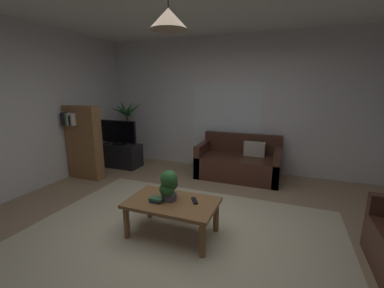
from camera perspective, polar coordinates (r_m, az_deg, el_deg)
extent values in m
cube|color=#9E8466|center=(3.26, -2.03, -19.62)|extent=(5.78, 5.33, 0.02)
cube|color=beige|center=(3.10, -3.59, -21.23)|extent=(3.76, 2.93, 0.01)
cube|color=silver|center=(5.35, 9.46, 8.84)|extent=(5.90, 0.06, 2.76)
cube|color=silver|center=(4.76, -36.74, 5.98)|extent=(0.06, 5.33, 2.76)
cube|color=white|center=(5.36, 7.76, 7.41)|extent=(1.46, 0.01, 1.13)
cube|color=#47281E|center=(5.00, 10.43, -5.19)|extent=(1.56, 0.82, 0.42)
cube|color=#47281E|center=(5.22, 11.36, 0.23)|extent=(1.56, 0.12, 0.40)
cube|color=#47281E|center=(5.14, 2.56, -3.19)|extent=(0.12, 0.82, 0.64)
cube|color=#47281E|center=(4.89, 18.82, -4.73)|extent=(0.12, 0.82, 0.64)
cube|color=#B7AD9E|center=(5.03, 14.01, -1.10)|extent=(0.40, 0.12, 0.28)
cube|color=olive|center=(3.03, -4.57, -13.19)|extent=(1.06, 0.64, 0.04)
cylinder|color=olive|center=(3.16, -14.67, -16.92)|extent=(0.07, 0.07, 0.39)
cylinder|color=olive|center=(2.78, 2.37, -20.98)|extent=(0.07, 0.07, 0.39)
cylinder|color=olive|center=(3.53, -9.66, -13.26)|extent=(0.07, 0.07, 0.39)
cylinder|color=olive|center=(3.20, 5.50, -16.08)|extent=(0.07, 0.07, 0.39)
cube|color=#2D4C8C|center=(3.04, -8.30, -12.55)|extent=(0.14, 0.13, 0.03)
cube|color=#387247|center=(3.01, -8.16, -12.23)|extent=(0.16, 0.10, 0.03)
cube|color=black|center=(3.00, 0.59, -12.78)|extent=(0.13, 0.16, 0.02)
cylinder|color=#4C4C51|center=(3.04, -5.24, -11.85)|extent=(0.18, 0.18, 0.08)
sphere|color=#2D6B33|center=(2.99, -5.76, -10.19)|extent=(0.18, 0.18, 0.18)
sphere|color=#2D6B33|center=(2.99, -5.04, -8.92)|extent=(0.19, 0.19, 0.19)
sphere|color=#2D6B33|center=(2.93, -5.28, -7.90)|extent=(0.20, 0.20, 0.20)
cube|color=black|center=(5.81, -15.95, -2.50)|extent=(0.90, 0.44, 0.50)
cube|color=black|center=(5.68, -16.40, 2.74)|extent=(0.86, 0.05, 0.48)
cube|color=black|center=(5.66, -16.56, 2.69)|extent=(0.82, 0.00, 0.44)
cube|color=black|center=(5.73, -16.23, 0.06)|extent=(0.24, 0.16, 0.04)
cylinder|color=brown|center=(6.19, -14.03, -2.40)|extent=(0.32, 0.32, 0.30)
cylinder|color=brown|center=(6.07, -14.32, 2.80)|extent=(0.05, 0.05, 0.84)
cone|color=#2D6B33|center=(5.90, -13.41, 7.54)|extent=(0.37, 0.13, 0.26)
cone|color=#2D6B33|center=(6.02, -12.94, 7.87)|extent=(0.33, 0.34, 0.35)
cone|color=#2D6B33|center=(6.17, -14.01, 8.08)|extent=(0.18, 0.42, 0.35)
cone|color=#2D6B33|center=(6.21, -15.41, 8.10)|extent=(0.45, 0.36, 0.39)
cone|color=#2D6B33|center=(6.05, -16.27, 7.26)|extent=(0.39, 0.27, 0.25)
cone|color=#2D6B33|center=(5.87, -15.69, 7.57)|extent=(0.12, 0.40, 0.30)
cone|color=#2D6B33|center=(5.79, -14.16, 7.28)|extent=(0.36, 0.41, 0.31)
cube|color=olive|center=(5.21, -23.38, 0.28)|extent=(0.70, 0.22, 1.40)
cube|color=black|center=(5.25, -26.92, 5.18)|extent=(0.05, 0.16, 0.23)
cube|color=black|center=(5.22, -26.56, 5.22)|extent=(0.04, 0.16, 0.24)
cube|color=#387247|center=(5.18, -26.20, 5.16)|extent=(0.04, 0.16, 0.23)
cube|color=beige|center=(5.15, -25.88, 5.17)|extent=(0.03, 0.16, 0.23)
cube|color=black|center=(5.12, -25.50, 4.82)|extent=(0.05, 0.16, 0.17)
cube|color=beige|center=(5.09, -25.18, 5.13)|extent=(0.03, 0.16, 0.22)
cone|color=tan|center=(2.80, -5.38, 26.52)|extent=(0.39, 0.39, 0.20)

